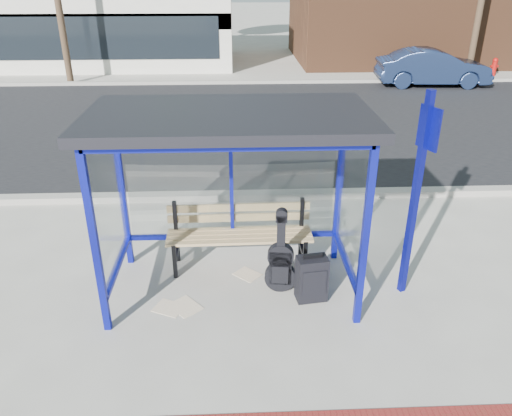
{
  "coord_description": "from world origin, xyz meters",
  "views": [
    {
      "loc": [
        0.06,
        -5.58,
        3.9
      ],
      "look_at": [
        0.32,
        0.2,
        1.1
      ],
      "focal_mm": 35.0,
      "sensor_mm": 36.0,
      "label": 1
    }
  ],
  "objects_px": {
    "fire_hydrant": "(494,66)",
    "bench": "(239,231)",
    "parked_car": "(433,67)",
    "suitcase": "(312,279)",
    "backpack": "(319,279)",
    "guitar_bag": "(280,263)"
  },
  "relations": [
    {
      "from": "fire_hydrant",
      "to": "bench",
      "type": "bearing_deg",
      "value": -127.2
    },
    {
      "from": "parked_car",
      "to": "fire_hydrant",
      "type": "distance_m",
      "value": 3.54
    },
    {
      "from": "suitcase",
      "to": "backpack",
      "type": "height_order",
      "value": "suitcase"
    },
    {
      "from": "guitar_bag",
      "to": "backpack",
      "type": "relative_size",
      "value": 3.28
    },
    {
      "from": "backpack",
      "to": "parked_car",
      "type": "relative_size",
      "value": 0.09
    },
    {
      "from": "guitar_bag",
      "to": "parked_car",
      "type": "height_order",
      "value": "parked_car"
    },
    {
      "from": "backpack",
      "to": "fire_hydrant",
      "type": "relative_size",
      "value": 0.49
    },
    {
      "from": "bench",
      "to": "backpack",
      "type": "bearing_deg",
      "value": -34.16
    },
    {
      "from": "parked_car",
      "to": "fire_hydrant",
      "type": "height_order",
      "value": "parked_car"
    },
    {
      "from": "guitar_bag",
      "to": "suitcase",
      "type": "distance_m",
      "value": 0.46
    },
    {
      "from": "bench",
      "to": "fire_hydrant",
      "type": "relative_size",
      "value": 2.9
    },
    {
      "from": "backpack",
      "to": "guitar_bag",
      "type": "bearing_deg",
      "value": 177.2
    },
    {
      "from": "backpack",
      "to": "parked_car",
      "type": "height_order",
      "value": "parked_car"
    },
    {
      "from": "guitar_bag",
      "to": "fire_hydrant",
      "type": "distance_m",
      "value": 17.16
    },
    {
      "from": "bench",
      "to": "parked_car",
      "type": "height_order",
      "value": "parked_car"
    },
    {
      "from": "guitar_bag",
      "to": "parked_car",
      "type": "bearing_deg",
      "value": 68.63
    },
    {
      "from": "suitcase",
      "to": "fire_hydrant",
      "type": "xyz_separation_m",
      "value": [
        9.33,
        14.38,
        0.07
      ]
    },
    {
      "from": "bench",
      "to": "guitar_bag",
      "type": "distance_m",
      "value": 0.86
    },
    {
      "from": "fire_hydrant",
      "to": "parked_car",
      "type": "bearing_deg",
      "value": -151.99
    },
    {
      "from": "bench",
      "to": "backpack",
      "type": "xyz_separation_m",
      "value": [
        1.05,
        -0.68,
        -0.38
      ]
    },
    {
      "from": "parked_car",
      "to": "suitcase",
      "type": "bearing_deg",
      "value": 157.32
    },
    {
      "from": "suitcase",
      "to": "parked_car",
      "type": "relative_size",
      "value": 0.17
    }
  ]
}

